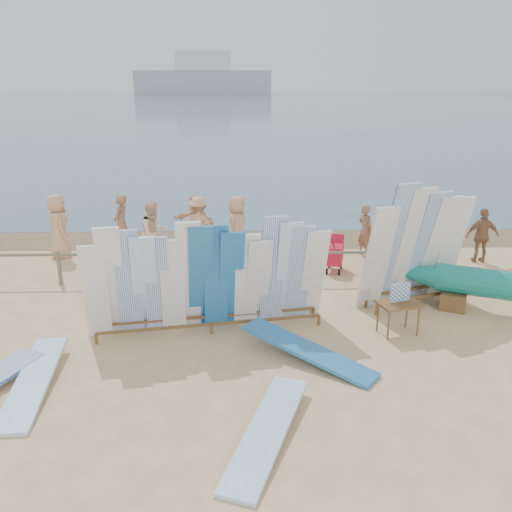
{
  "coord_description": "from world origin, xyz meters",
  "views": [
    {
      "loc": [
        0.65,
        -10.08,
        4.99
      ],
      "look_at": [
        0.97,
        2.24,
        0.97
      ],
      "focal_mm": 38.0,
      "sensor_mm": 36.0,
      "label": 1
    }
  ],
  "objects_px": {
    "beachgoer_9": "(413,212)",
    "beachgoer_10": "(482,236)",
    "beachgoer_8": "(385,237)",
    "beach_chair_right": "(295,262)",
    "beachgoer_6": "(237,226)",
    "flat_board_d": "(308,361)",
    "beachgoer_0": "(58,226)",
    "beachgoer_3": "(199,225)",
    "beachgoer_1": "(121,224)",
    "beachgoer_7": "(365,230)",
    "beachgoer_5": "(196,221)",
    "stroller": "(335,258)",
    "flat_board_a": "(34,388)",
    "vendor_table": "(398,317)",
    "beachgoer_2": "(154,233)",
    "main_surfboard_rack": "(209,281)",
    "flat_board_b": "(267,438)",
    "beach_chair_left": "(223,265)",
    "side_surfboard_rack": "(415,250)"
  },
  "relations": [
    {
      "from": "beachgoer_5",
      "to": "beachgoer_10",
      "type": "height_order",
      "value": "beachgoer_5"
    },
    {
      "from": "side_surfboard_rack",
      "to": "beachgoer_6",
      "type": "relative_size",
      "value": 1.63
    },
    {
      "from": "flat_board_b",
      "to": "beach_chair_left",
      "type": "height_order",
      "value": "beach_chair_left"
    },
    {
      "from": "beachgoer_9",
      "to": "beachgoer_8",
      "type": "bearing_deg",
      "value": 25.17
    },
    {
      "from": "vendor_table",
      "to": "beachgoer_2",
      "type": "bearing_deg",
      "value": 125.05
    },
    {
      "from": "beachgoer_9",
      "to": "beachgoer_10",
      "type": "bearing_deg",
      "value": 86.46
    },
    {
      "from": "beach_chair_right",
      "to": "beachgoer_0",
      "type": "distance_m",
      "value": 6.97
    },
    {
      "from": "beachgoer_6",
      "to": "beachgoer_5",
      "type": "height_order",
      "value": "beachgoer_6"
    },
    {
      "from": "beach_chair_right",
      "to": "stroller",
      "type": "height_order",
      "value": "stroller"
    },
    {
      "from": "beach_chair_left",
      "to": "beachgoer_1",
      "type": "relative_size",
      "value": 0.55
    },
    {
      "from": "flat_board_a",
      "to": "beachgoer_1",
      "type": "height_order",
      "value": "beachgoer_1"
    },
    {
      "from": "beach_chair_right",
      "to": "beachgoer_7",
      "type": "bearing_deg",
      "value": 33.56
    },
    {
      "from": "flat_board_d",
      "to": "beach_chair_right",
      "type": "height_order",
      "value": "beach_chair_right"
    },
    {
      "from": "beachgoer_5",
      "to": "stroller",
      "type": "bearing_deg",
      "value": 2.84
    },
    {
      "from": "stroller",
      "to": "beachgoer_9",
      "type": "distance_m",
      "value": 4.22
    },
    {
      "from": "beachgoer_10",
      "to": "beachgoer_8",
      "type": "relative_size",
      "value": 0.91
    },
    {
      "from": "beachgoer_0",
      "to": "beachgoer_2",
      "type": "relative_size",
      "value": 1.03
    },
    {
      "from": "flat_board_b",
      "to": "beachgoer_6",
      "type": "bearing_deg",
      "value": 113.39
    },
    {
      "from": "beachgoer_2",
      "to": "beachgoer_1",
      "type": "height_order",
      "value": "beachgoer_2"
    },
    {
      "from": "vendor_table",
      "to": "beachgoer_3",
      "type": "distance_m",
      "value": 7.26
    },
    {
      "from": "beachgoer_3",
      "to": "beachgoer_5",
      "type": "bearing_deg",
      "value": -59.26
    },
    {
      "from": "flat_board_d",
      "to": "beachgoer_1",
      "type": "xyz_separation_m",
      "value": [
        -4.83,
        6.89,
        0.88
      ]
    },
    {
      "from": "main_surfboard_rack",
      "to": "side_surfboard_rack",
      "type": "relative_size",
      "value": 1.67
    },
    {
      "from": "flat_board_a",
      "to": "beachgoer_0",
      "type": "height_order",
      "value": "beachgoer_0"
    },
    {
      "from": "beachgoer_3",
      "to": "beachgoer_1",
      "type": "height_order",
      "value": "beachgoer_1"
    },
    {
      "from": "flat_board_b",
      "to": "beachgoer_6",
      "type": "height_order",
      "value": "beachgoer_6"
    },
    {
      "from": "beachgoer_2",
      "to": "beach_chair_left",
      "type": "bearing_deg",
      "value": -69.29
    },
    {
      "from": "flat_board_a",
      "to": "beachgoer_0",
      "type": "distance_m",
      "value": 7.51
    },
    {
      "from": "flat_board_b",
      "to": "flat_board_a",
      "type": "height_order",
      "value": "flat_board_a"
    },
    {
      "from": "flat_board_a",
      "to": "beachgoer_8",
      "type": "bearing_deg",
      "value": 34.7
    },
    {
      "from": "flat_board_b",
      "to": "beachgoer_2",
      "type": "relative_size",
      "value": 1.48
    },
    {
      "from": "flat_board_d",
      "to": "beachgoer_0",
      "type": "relative_size",
      "value": 1.44
    },
    {
      "from": "flat_board_a",
      "to": "beachgoer_10",
      "type": "distance_m",
      "value": 12.21
    },
    {
      "from": "beach_chair_left",
      "to": "beachgoer_6",
      "type": "xyz_separation_m",
      "value": [
        0.36,
        1.6,
        0.63
      ]
    },
    {
      "from": "beach_chair_left",
      "to": "vendor_table",
      "type": "bearing_deg",
      "value": -59.66
    },
    {
      "from": "beach_chair_right",
      "to": "flat_board_d",
      "type": "bearing_deg",
      "value": -90.7
    },
    {
      "from": "flat_board_a",
      "to": "beachgoer_6",
      "type": "relative_size",
      "value": 1.49
    },
    {
      "from": "flat_board_a",
      "to": "beachgoer_0",
      "type": "bearing_deg",
      "value": 99.39
    },
    {
      "from": "beachgoer_7",
      "to": "beachgoer_6",
      "type": "distance_m",
      "value": 3.79
    },
    {
      "from": "flat_board_b",
      "to": "stroller",
      "type": "distance_m",
      "value": 7.55
    },
    {
      "from": "beach_chair_right",
      "to": "beachgoer_9",
      "type": "xyz_separation_m",
      "value": [
        4.07,
        2.85,
        0.7
      ]
    },
    {
      "from": "main_surfboard_rack",
      "to": "beachgoer_5",
      "type": "height_order",
      "value": "main_surfboard_rack"
    },
    {
      "from": "beach_chair_right",
      "to": "beachgoer_6",
      "type": "xyz_separation_m",
      "value": [
        -1.6,
        1.35,
        0.66
      ]
    },
    {
      "from": "beachgoer_0",
      "to": "flat_board_d",
      "type": "bearing_deg",
      "value": -165.01
    },
    {
      "from": "flat_board_d",
      "to": "beach_chair_left",
      "type": "bearing_deg",
      "value": 57.39
    },
    {
      "from": "beachgoer_5",
      "to": "main_surfboard_rack",
      "type": "bearing_deg",
      "value": -49.3
    },
    {
      "from": "side_surfboard_rack",
      "to": "beach_chair_right",
      "type": "bearing_deg",
      "value": 115.86
    },
    {
      "from": "beachgoer_0",
      "to": "beachgoer_3",
      "type": "relative_size",
      "value": 1.1
    },
    {
      "from": "side_surfboard_rack",
      "to": "vendor_table",
      "type": "distance_m",
      "value": 1.92
    },
    {
      "from": "beachgoer_7",
      "to": "beachgoer_1",
      "type": "distance_m",
      "value": 7.28
    }
  ]
}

